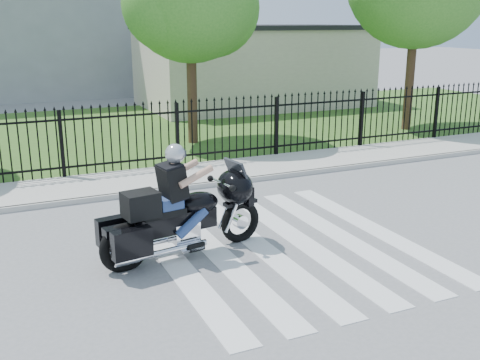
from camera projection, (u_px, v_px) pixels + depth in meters
name	position (u px, v px, depth m)	size (l,w,h in m)	color
ground	(283.00, 246.00, 10.06)	(120.00, 120.00, 0.00)	slate
crosswalk	(283.00, 246.00, 10.06)	(5.00, 5.50, 0.01)	silver
sidewalk	(191.00, 175.00, 14.43)	(40.00, 2.00, 0.12)	#ADAAA3
curb	(204.00, 185.00, 13.55)	(40.00, 0.12, 0.12)	#ADAAA3
grass_strip	(127.00, 130.00, 20.58)	(40.00, 12.00, 0.02)	#31531C
iron_fence	(177.00, 136.00, 15.08)	(26.00, 0.04, 1.80)	black
building_low	(253.00, 68.00, 26.38)	(10.00, 6.00, 3.50)	beige
building_low_roof	(253.00, 27.00, 25.87)	(10.20, 6.20, 0.20)	black
motorcycle_rider	(180.00, 210.00, 9.42)	(3.03, 1.28, 2.02)	black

